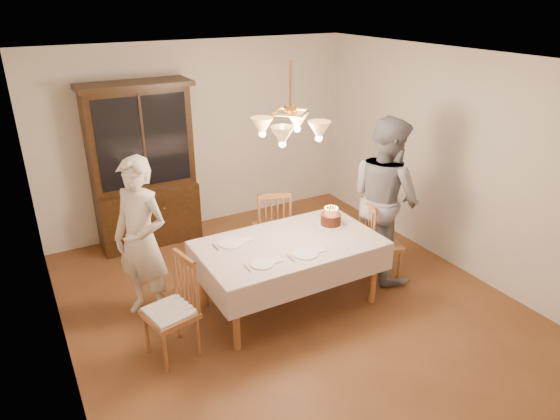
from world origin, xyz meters
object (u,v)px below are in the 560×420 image
dining_table (289,248)px  chair_far_side (272,230)px  birthday_cake (331,220)px  elderly_woman (141,240)px  china_hutch (143,169)px

dining_table → chair_far_side: 0.99m
birthday_cake → elderly_woman: bearing=167.4°
elderly_woman → birthday_cake: elderly_woman is taller
china_hutch → chair_far_side: china_hutch is taller
chair_far_side → birthday_cake: 0.93m
china_hutch → birthday_cake: (1.51, -2.12, -0.22)m
chair_far_side → birthday_cake: (0.33, -0.78, 0.38)m
elderly_woman → birthday_cake: bearing=42.1°
dining_table → birthday_cake: bearing=12.0°
dining_table → china_hutch: china_hutch is taller
dining_table → birthday_cake: size_ratio=6.33×
dining_table → elderly_woman: size_ratio=1.09×
china_hutch → elderly_woman: bearing=-106.3°
dining_table → chair_far_side: chair_far_side is taller
chair_far_side → elderly_woman: (-1.67, -0.34, 0.43)m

